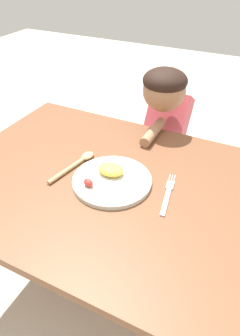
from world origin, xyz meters
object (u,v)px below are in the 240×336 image
at_px(plate, 112,179).
at_px(spoon, 77,163).
at_px(fork, 168,195).
at_px(person, 165,141).

height_order(plate, spoon, plate).
relative_size(plate, fork, 1.32).
xyz_separation_m(fork, spoon, (-0.36, 0.01, 0.01)).
xyz_separation_m(plate, spoon, (-0.16, 0.03, -0.00)).
bearing_deg(person, plate, 87.86).
relative_size(plate, person, 0.29).
xyz_separation_m(plate, fork, (0.20, 0.02, -0.01)).
distance_m(plate, person, 0.55).
distance_m(spoon, person, 0.55).
distance_m(plate, fork, 0.20).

